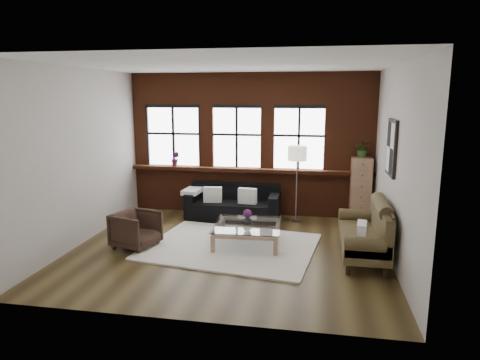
% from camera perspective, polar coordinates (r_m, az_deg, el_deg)
% --- Properties ---
extents(floor, '(5.50, 5.50, 0.00)m').
position_cam_1_polar(floor, '(7.75, -1.52, -9.21)').
color(floor, '#3B2C15').
rests_on(floor, ground).
extents(ceiling, '(5.50, 5.50, 0.00)m').
position_cam_1_polar(ceiling, '(7.27, -1.66, 15.12)').
color(ceiling, white).
rests_on(ceiling, ground).
extents(wall_back, '(5.50, 0.00, 5.50)m').
position_cam_1_polar(wall_back, '(9.78, 1.37, 4.76)').
color(wall_back, beige).
rests_on(wall_back, ground).
extents(wall_front, '(5.50, 0.00, 5.50)m').
position_cam_1_polar(wall_front, '(4.96, -7.41, -1.78)').
color(wall_front, beige).
rests_on(wall_front, ground).
extents(wall_left, '(0.00, 5.00, 5.00)m').
position_cam_1_polar(wall_left, '(8.34, -20.46, 2.91)').
color(wall_left, beige).
rests_on(wall_left, ground).
extents(wall_right, '(0.00, 5.00, 5.00)m').
position_cam_1_polar(wall_right, '(7.31, 20.05, 1.84)').
color(wall_right, beige).
rests_on(wall_right, ground).
extents(brick_backwall, '(5.50, 0.12, 3.20)m').
position_cam_1_polar(brick_backwall, '(9.72, 1.32, 4.72)').
color(brick_backwall, '#5C2815').
rests_on(brick_backwall, floor).
extents(sill_ledge, '(5.50, 0.30, 0.08)m').
position_cam_1_polar(sill_ledge, '(9.72, 1.22, 1.38)').
color(sill_ledge, '#5C2815').
rests_on(sill_ledge, brick_backwall).
extents(window_left, '(1.38, 0.10, 1.50)m').
position_cam_1_polar(window_left, '(10.15, -8.82, 5.72)').
color(window_left, black).
rests_on(window_left, brick_backwall).
extents(window_mid, '(1.38, 0.10, 1.50)m').
position_cam_1_polar(window_mid, '(9.77, -0.42, 5.64)').
color(window_mid, black).
rests_on(window_mid, brick_backwall).
extents(window_right, '(1.38, 0.10, 1.50)m').
position_cam_1_polar(window_right, '(9.61, 7.85, 5.44)').
color(window_right, black).
rests_on(window_right, brick_backwall).
extents(wall_poster, '(0.05, 0.74, 0.94)m').
position_cam_1_polar(wall_poster, '(7.56, 19.58, 4.08)').
color(wall_poster, black).
rests_on(wall_poster, wall_right).
extents(shag_rug, '(3.24, 2.70, 0.03)m').
position_cam_1_polar(shag_rug, '(7.84, -1.22, -8.84)').
color(shag_rug, silver).
rests_on(shag_rug, floor).
extents(dark_sofa, '(2.03, 0.82, 0.74)m').
position_cam_1_polar(dark_sofa, '(9.47, -0.94, -3.04)').
color(dark_sofa, black).
rests_on(dark_sofa, floor).
extents(pillow_a, '(0.41, 0.19, 0.34)m').
position_cam_1_polar(pillow_a, '(9.42, -3.66, -1.95)').
color(pillow_a, white).
rests_on(pillow_a, dark_sofa).
extents(pillow_b, '(0.41, 0.18, 0.34)m').
position_cam_1_polar(pillow_b, '(9.27, 1.00, -2.15)').
color(pillow_b, white).
rests_on(pillow_b, dark_sofa).
extents(vintage_settee, '(0.82, 1.84, 0.98)m').
position_cam_1_polar(vintage_settee, '(7.53, 16.04, -6.34)').
color(vintage_settee, '#4A3D22').
rests_on(vintage_settee, floor).
extents(pillow_settee, '(0.19, 0.39, 0.34)m').
position_cam_1_polar(pillow_settee, '(6.95, 15.89, -6.86)').
color(pillow_settee, white).
rests_on(pillow_settee, vintage_settee).
extents(armchair, '(0.89, 0.87, 0.65)m').
position_cam_1_polar(armchair, '(7.97, -13.71, -6.45)').
color(armchair, black).
rests_on(armchair, floor).
extents(coffee_table, '(1.26, 1.26, 0.40)m').
position_cam_1_polar(coffee_table, '(7.91, 0.99, -7.31)').
color(coffee_table, '#9E7356').
rests_on(coffee_table, shag_rug).
extents(vase, '(0.21, 0.21, 0.17)m').
position_cam_1_polar(vase, '(7.82, 1.00, -5.34)').
color(vase, '#B2B2B2').
rests_on(vase, coffee_table).
extents(flowers, '(0.16, 0.16, 0.16)m').
position_cam_1_polar(flowers, '(7.79, 1.00, -4.51)').
color(flowers, '#531C4F').
rests_on(flowers, vase).
extents(drawer_chest, '(0.43, 0.43, 1.40)m').
position_cam_1_polar(drawer_chest, '(9.60, 15.75, -1.23)').
color(drawer_chest, '#9E7356').
rests_on(drawer_chest, floor).
extents(potted_plant_top, '(0.34, 0.30, 0.36)m').
position_cam_1_polar(potted_plant_top, '(9.46, 16.04, 3.98)').
color(potted_plant_top, '#2D5923').
rests_on(potted_plant_top, drawer_chest).
extents(floor_lamp, '(0.40, 0.40, 1.80)m').
position_cam_1_polar(floor_lamp, '(9.21, 7.55, -0.16)').
color(floor_lamp, '#A5A5A8').
rests_on(floor_lamp, floor).
extents(sill_plant, '(0.23, 0.20, 0.35)m').
position_cam_1_polar(sill_plant, '(10.06, -8.63, 2.85)').
color(sill_plant, '#531C4F').
rests_on(sill_plant, sill_ledge).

